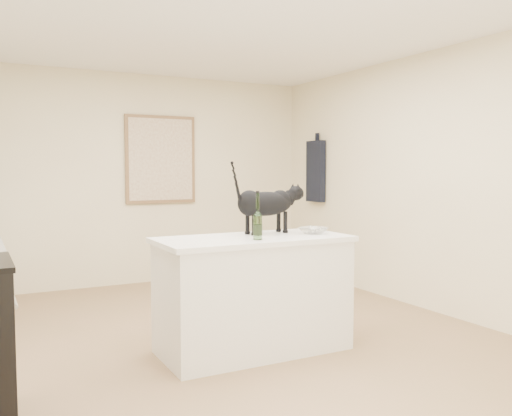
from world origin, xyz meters
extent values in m
plane|color=#8E6A4C|center=(0.00, 0.00, 0.00)|extent=(5.50, 5.50, 0.00)
plane|color=white|center=(0.00, 0.00, 2.60)|extent=(5.50, 5.50, 0.00)
plane|color=beige|center=(0.00, 2.75, 1.30)|extent=(4.50, 0.00, 4.50)
plane|color=beige|center=(2.25, 0.00, 1.30)|extent=(0.00, 5.50, 5.50)
cube|color=white|center=(0.10, -0.20, 0.43)|extent=(1.44, 0.67, 0.86)
cube|color=white|center=(0.10, -0.20, 0.88)|extent=(1.50, 0.70, 0.04)
cube|color=brown|center=(0.30, 2.72, 1.55)|extent=(0.90, 0.03, 1.10)
cube|color=beige|center=(0.30, 2.70, 1.55)|extent=(0.82, 0.00, 1.02)
cube|color=black|center=(2.19, 2.05, 1.40)|extent=(0.08, 0.34, 0.80)
cylinder|color=#2E5E25|center=(0.05, -0.37, 1.06)|extent=(0.08, 0.08, 0.32)
imported|color=white|center=(0.62, -0.25, 0.93)|extent=(0.28, 0.28, 0.05)
camera|label=1|loc=(-1.83, -3.92, 1.42)|focal=38.16mm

